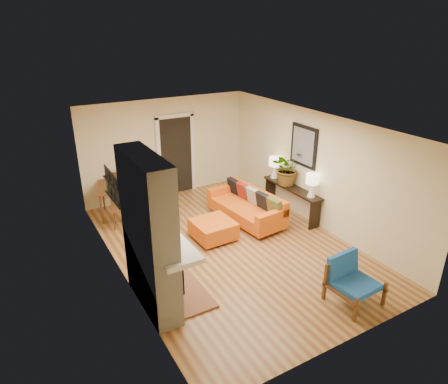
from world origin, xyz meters
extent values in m
plane|color=#B38345|center=(0.00, 0.00, 0.00)|extent=(6.50, 6.50, 0.00)
plane|color=white|center=(0.00, 0.00, 2.60)|extent=(6.50, 6.50, 0.00)
plane|color=#EFE6BB|center=(0.00, 3.25, 1.30)|extent=(4.50, 0.00, 4.50)
plane|color=#EFE6BB|center=(0.00, -3.25, 1.30)|extent=(4.50, 0.00, 4.50)
plane|color=#EFE6BB|center=(-2.25, 0.00, 1.30)|extent=(0.00, 6.50, 6.50)
plane|color=#EFE6BB|center=(2.25, 0.00, 1.30)|extent=(0.00, 6.50, 6.50)
cube|color=black|center=(0.25, 3.22, 1.05)|extent=(0.88, 0.06, 2.10)
cube|color=white|center=(-0.24, 3.21, 1.05)|extent=(0.10, 0.08, 2.18)
cube|color=white|center=(0.74, 3.21, 1.05)|extent=(0.10, 0.08, 2.18)
cube|color=white|center=(0.25, 3.21, 2.13)|extent=(1.08, 0.08, 0.10)
cube|color=black|center=(2.22, 0.40, 1.75)|extent=(0.04, 0.85, 0.95)
cube|color=slate|center=(2.19, 0.40, 1.75)|extent=(0.01, 0.70, 0.80)
cube|color=black|center=(-2.21, 0.35, 1.42)|extent=(0.06, 0.95, 0.02)
cube|color=black|center=(-2.21, 0.35, 1.72)|extent=(0.06, 0.95, 0.02)
cube|color=white|center=(-2.04, -1.00, 1.86)|extent=(0.42, 1.50, 1.48)
cube|color=white|center=(-2.04, -1.00, 0.56)|extent=(0.42, 1.50, 1.12)
cube|color=white|center=(-1.79, -1.00, 1.12)|extent=(0.60, 1.68, 0.08)
cube|color=black|center=(-1.83, -1.00, 0.45)|extent=(0.03, 0.72, 0.78)
cube|color=brown|center=(-1.53, -1.00, 0.02)|extent=(0.75, 1.30, 0.04)
cube|color=black|center=(-1.71, -1.00, 0.34)|extent=(0.30, 0.36, 0.48)
cylinder|color=black|center=(-1.71, -1.00, 0.78)|extent=(0.10, 0.10, 0.40)
cube|color=gold|center=(-1.82, -1.00, 1.75)|extent=(0.04, 0.95, 0.95)
cube|color=silver|center=(-1.80, -1.00, 1.75)|extent=(0.01, 0.82, 0.82)
cylinder|color=silver|center=(0.69, -0.12, 0.05)|extent=(0.04, 0.04, 0.10)
cylinder|color=silver|center=(1.36, -0.05, 0.05)|extent=(0.04, 0.04, 0.10)
cylinder|color=silver|center=(0.51, 1.65, 0.05)|extent=(0.04, 0.04, 0.10)
cylinder|color=silver|center=(1.18, 1.72, 0.05)|extent=(0.04, 0.04, 0.10)
cube|color=orange|center=(0.94, 0.80, 0.24)|extent=(1.06, 2.09, 0.29)
cube|color=orange|center=(1.27, 0.84, 0.55)|extent=(0.40, 2.02, 0.33)
cube|color=orange|center=(1.03, -0.11, 0.48)|extent=(0.87, 0.26, 0.19)
cube|color=orange|center=(0.84, 1.72, 0.48)|extent=(0.87, 0.26, 0.19)
cube|color=#555C27|center=(1.21, 0.06, 0.59)|extent=(0.23, 0.40, 0.40)
cube|color=black|center=(1.18, 0.44, 0.59)|extent=(0.23, 0.40, 0.40)
cube|color=#A3A39E|center=(1.14, 0.82, 0.59)|extent=(0.23, 0.40, 0.40)
cube|color=maroon|center=(1.10, 1.16, 0.59)|extent=(0.23, 0.40, 0.40)
cube|color=black|center=(1.06, 1.54, 0.59)|extent=(0.23, 0.40, 0.40)
cylinder|color=silver|center=(-0.47, 0.06, 0.03)|extent=(0.04, 0.04, 0.07)
cylinder|color=silver|center=(0.20, 0.08, 0.03)|extent=(0.04, 0.04, 0.07)
cylinder|color=silver|center=(-0.49, 0.73, 0.03)|extent=(0.04, 0.04, 0.07)
cylinder|color=silver|center=(0.18, 0.75, 0.03)|extent=(0.04, 0.04, 0.07)
cube|color=orange|center=(-0.15, 0.41, 0.24)|extent=(0.85, 0.85, 0.35)
cube|color=brown|center=(0.51, -2.67, 0.30)|extent=(0.09, 0.74, 0.05)
cube|color=brown|center=(0.52, -2.99, 0.22)|extent=(0.05, 0.05, 0.43)
cube|color=brown|center=(0.49, -2.34, 0.35)|extent=(0.05, 0.05, 0.69)
cube|color=brown|center=(1.22, -2.63, 0.30)|extent=(0.09, 0.74, 0.05)
cube|color=brown|center=(1.23, -2.96, 0.22)|extent=(0.05, 0.05, 0.43)
cube|color=brown|center=(1.20, -2.31, 0.35)|extent=(0.05, 0.05, 0.69)
cube|color=blue|center=(0.86, -2.65, 0.36)|extent=(0.68, 0.65, 0.10)
cube|color=blue|center=(0.84, -2.35, 0.59)|extent=(0.66, 0.20, 0.41)
cube|color=brown|center=(-1.65, 2.65, 0.74)|extent=(0.96, 1.16, 0.04)
cylinder|color=brown|center=(-2.04, 2.31, 0.36)|extent=(0.05, 0.05, 0.72)
cylinder|color=brown|center=(-1.50, 2.16, 0.36)|extent=(0.05, 0.05, 0.72)
cylinder|color=brown|center=(-1.80, 3.14, 0.36)|extent=(0.05, 0.05, 0.72)
cylinder|color=brown|center=(-1.26, 2.99, 0.36)|extent=(0.05, 0.05, 0.72)
cube|color=brown|center=(-1.69, 1.98, 0.45)|extent=(0.52, 0.52, 0.04)
cube|color=brown|center=(-1.63, 2.17, 0.70)|extent=(0.42, 0.16, 0.46)
cylinder|color=brown|center=(-1.90, 1.86, 0.22)|extent=(0.04, 0.04, 0.44)
cylinder|color=brown|center=(-1.57, 1.77, 0.22)|extent=(0.04, 0.04, 0.44)
cylinder|color=brown|center=(-1.81, 2.19, 0.22)|extent=(0.04, 0.04, 0.44)
cylinder|color=brown|center=(-1.48, 2.10, 0.22)|extent=(0.04, 0.04, 0.44)
cube|color=brown|center=(-1.32, 3.24, 0.45)|extent=(0.52, 0.52, 0.04)
cube|color=brown|center=(-1.38, 3.04, 0.70)|extent=(0.42, 0.16, 0.46)
cylinder|color=brown|center=(-1.53, 3.12, 0.22)|extent=(0.04, 0.04, 0.44)
cylinder|color=brown|center=(-1.20, 3.02, 0.22)|extent=(0.04, 0.04, 0.44)
cylinder|color=brown|center=(-1.44, 3.45, 0.22)|extent=(0.04, 0.04, 0.44)
cylinder|color=brown|center=(-1.11, 3.35, 0.22)|extent=(0.04, 0.04, 0.44)
cube|color=black|center=(2.07, 0.53, 0.70)|extent=(0.34, 1.85, 0.05)
cube|color=black|center=(2.07, -0.32, 0.34)|extent=(0.30, 0.04, 0.68)
cube|color=black|center=(2.07, 1.38, 0.34)|extent=(0.30, 0.04, 0.68)
cone|color=white|center=(2.07, -0.14, 0.88)|extent=(0.18, 0.18, 0.30)
cylinder|color=white|center=(2.07, -0.14, 1.05)|extent=(0.03, 0.03, 0.06)
cylinder|color=#FFEABF|center=(2.07, -0.14, 1.16)|extent=(0.30, 0.30, 0.22)
cone|color=white|center=(2.07, 1.25, 0.88)|extent=(0.18, 0.18, 0.30)
cylinder|color=white|center=(2.07, 1.25, 1.05)|extent=(0.03, 0.03, 0.06)
cylinder|color=#FFEABF|center=(2.07, 1.25, 1.16)|extent=(0.30, 0.30, 0.22)
imported|color=#1E5919|center=(2.06, 0.73, 1.15)|extent=(0.92, 0.85, 0.85)
camera|label=1|loc=(-3.75, -6.30, 4.33)|focal=32.00mm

